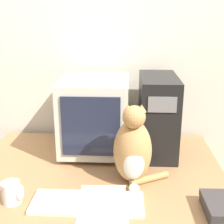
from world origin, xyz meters
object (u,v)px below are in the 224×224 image
keyboard (87,203)px  mug (12,192)px  cat (133,149)px  book_stack (219,208)px  computer_tower (157,115)px  crt_monitor (95,115)px  pen (54,192)px

keyboard → mug: mug is taller
keyboard → cat: (0.20, 0.21, 0.16)m
book_stack → mug: mug is taller
computer_tower → cat: computer_tower is taller
crt_monitor → keyboard: bearing=-88.0°
mug → keyboard: bearing=-0.7°
cat → pen: (-0.37, -0.13, -0.17)m
pen → crt_monitor: bearing=72.6°
computer_tower → mug: size_ratio=4.64×
cat → book_stack: bearing=-39.8°
computer_tower → mug: (-0.67, -0.56, -0.18)m
crt_monitor → keyboard: crt_monitor is taller
computer_tower → book_stack: bearing=-71.3°
pen → mug: 0.19m
crt_monitor → pen: 0.54m
keyboard → pen: keyboard is taller
crt_monitor → cat: size_ratio=1.10×
keyboard → pen: 0.19m
crt_monitor → computer_tower: computer_tower is taller
computer_tower → book_stack: computer_tower is taller
computer_tower → mug: computer_tower is taller
book_stack → mug: 0.88m
crt_monitor → book_stack: bearing=-46.5°
computer_tower → keyboard: size_ratio=0.93×
book_stack → computer_tower: bearing=108.7°
pen → mug: size_ratio=1.54×
crt_monitor → mug: (-0.31, -0.56, -0.18)m
cat → mug: cat is taller
crt_monitor → book_stack: size_ratio=2.11×
keyboard → mug: size_ratio=4.97×
mug → book_stack: bearing=-2.8°
crt_monitor → keyboard: 0.60m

